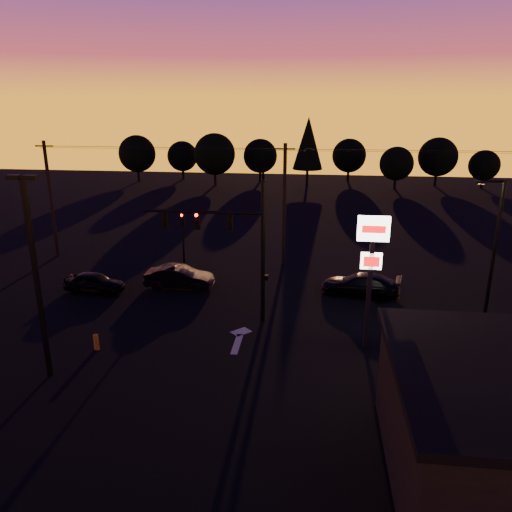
{
  "coord_description": "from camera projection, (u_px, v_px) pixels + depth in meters",
  "views": [
    {
      "loc": [
        4.2,
        -21.72,
        12.15
      ],
      "look_at": [
        1.0,
        5.0,
        3.5
      ],
      "focal_mm": 35.0,
      "sensor_mm": 36.0,
      "label": 1
    }
  ],
  "objects": [
    {
      "name": "car_right",
      "position": [
        360.0,
        285.0,
        31.71
      ],
      "size": [
        5.22,
        2.9,
        1.43
      ],
      "primitive_type": "imported",
      "rotation": [
        0.0,
        0.0,
        -1.76
      ],
      "color": "black",
      "rests_on": "ground"
    },
    {
      "name": "parking_lot_light",
      "position": [
        35.0,
        266.0,
        21.13
      ],
      "size": [
        1.25,
        0.3,
        9.14
      ],
      "color": "black",
      "rests_on": "ground"
    },
    {
      "name": "suv_parked",
      "position": [
        497.0,
        399.0,
        19.68
      ],
      "size": [
        4.89,
        5.81,
        1.48
      ],
      "primitive_type": "imported",
      "rotation": [
        0.0,
        0.0,
        0.56
      ],
      "color": "black",
      "rests_on": "ground"
    },
    {
      "name": "car_mid",
      "position": [
        179.0,
        277.0,
        32.94
      ],
      "size": [
        4.51,
        1.65,
        1.48
      ],
      "primitive_type": "imported",
      "rotation": [
        0.0,
        0.0,
        1.55
      ],
      "color": "black",
      "rests_on": "ground"
    },
    {
      "name": "streetlight",
      "position": [
        493.0,
        246.0,
        27.0
      ],
      "size": [
        1.55,
        0.35,
        8.0
      ],
      "color": "black",
      "rests_on": "ground"
    },
    {
      "name": "utility_pole_0",
      "position": [
        51.0,
        199.0,
        38.36
      ],
      "size": [
        1.4,
        0.26,
        9.0
      ],
      "color": "black",
      "rests_on": "ground"
    },
    {
      "name": "power_wires",
      "position": [
        285.0,
        149.0,
        35.11
      ],
      "size": [
        36.0,
        1.22,
        0.07
      ],
      "color": "black",
      "rests_on": "ground"
    },
    {
      "name": "tree_2",
      "position": [
        215.0,
        154.0,
        69.89
      ],
      "size": [
        5.77,
        5.78,
        7.26
      ],
      "color": "black",
      "rests_on": "ground"
    },
    {
      "name": "traffic_signal_mast",
      "position": [
        234.0,
        236.0,
        27.0
      ],
      "size": [
        6.79,
        0.52,
        8.58
      ],
      "color": "black",
      "rests_on": "ground"
    },
    {
      "name": "pylon_sign",
      "position": [
        372.0,
        255.0,
        23.85
      ],
      "size": [
        1.5,
        0.28,
        6.8
      ],
      "color": "black",
      "rests_on": "ground"
    },
    {
      "name": "bollard",
      "position": [
        96.0,
        342.0,
        24.97
      ],
      "size": [
        0.26,
        0.26,
        0.79
      ],
      "primitive_type": "cylinder",
      "color": "#B37D13",
      "rests_on": "ground"
    },
    {
      "name": "tree_7",
      "position": [
        438.0,
        157.0,
        69.31
      ],
      "size": [
        5.36,
        5.36,
        6.74
      ],
      "color": "black",
      "rests_on": "ground"
    },
    {
      "name": "car_left",
      "position": [
        94.0,
        283.0,
        32.22
      ],
      "size": [
        3.99,
        1.91,
        1.31
      ],
      "primitive_type": "imported",
      "rotation": [
        0.0,
        0.0,
        1.48
      ],
      "color": "black",
      "rests_on": "ground"
    },
    {
      "name": "utility_pole_1",
      "position": [
        284.0,
        205.0,
        36.33
      ],
      "size": [
        1.4,
        0.26,
        9.0
      ],
      "color": "black",
      "rests_on": "ground"
    },
    {
      "name": "tree_1",
      "position": [
        182.0,
        156.0,
        75.58
      ],
      "size": [
        4.54,
        4.54,
        5.71
      ],
      "color": "black",
      "rests_on": "ground"
    },
    {
      "name": "lane_arrow",
      "position": [
        239.0,
        338.0,
        26.24
      ],
      "size": [
        1.2,
        3.1,
        0.01
      ],
      "color": "beige",
      "rests_on": "ground"
    },
    {
      "name": "tree_0",
      "position": [
        137.0,
        154.0,
        73.23
      ],
      "size": [
        5.36,
        5.36,
        6.74
      ],
      "color": "black",
      "rests_on": "ground"
    },
    {
      "name": "tree_6",
      "position": [
        397.0,
        164.0,
        67.35
      ],
      "size": [
        4.54,
        4.54,
        5.71
      ],
      "color": "black",
      "rests_on": "ground"
    },
    {
      "name": "tree_5",
      "position": [
        349.0,
        156.0,
        73.6
      ],
      "size": [
        4.95,
        4.95,
        6.22
      ],
      "color": "black",
      "rests_on": "ground"
    },
    {
      "name": "tree_4",
      "position": [
        308.0,
        143.0,
        68.89
      ],
      "size": [
        4.18,
        4.18,
        9.5
      ],
      "color": "black",
      "rests_on": "ground"
    },
    {
      "name": "ground",
      "position": [
        224.0,
        353.0,
        24.73
      ],
      "size": [
        120.0,
        120.0,
        0.0
      ],
      "primitive_type": "plane",
      "color": "black",
      "rests_on": "ground"
    },
    {
      "name": "tree_8",
      "position": [
        484.0,
        165.0,
        67.98
      ],
      "size": [
        4.12,
        4.12,
        5.19
      ],
      "color": "black",
      "rests_on": "ground"
    },
    {
      "name": "secondary_signal",
      "position": [
        183.0,
        234.0,
        35.27
      ],
      "size": [
        0.3,
        0.31,
        4.35
      ],
      "color": "black",
      "rests_on": "ground"
    },
    {
      "name": "tree_3",
      "position": [
        260.0,
        156.0,
        73.18
      ],
      "size": [
        4.95,
        4.95,
        6.22
      ],
      "color": "black",
      "rests_on": "ground"
    }
  ]
}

